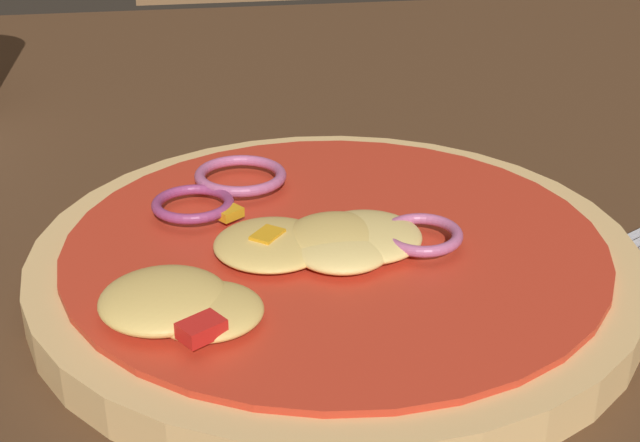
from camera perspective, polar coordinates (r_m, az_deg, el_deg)
name	(u,v)px	position (r m, az deg, el deg)	size (l,w,h in m)	color
dining_table	(337,325)	(0.41, 1.06, -6.49)	(1.34, 1.04, 0.04)	#4C301C
pizza	(322,261)	(0.40, 0.15, -2.50)	(0.26, 0.26, 0.03)	tan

